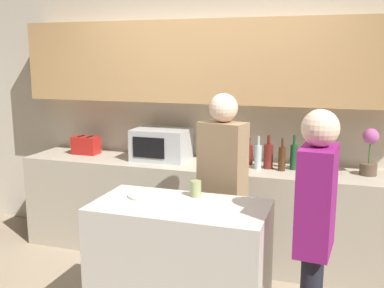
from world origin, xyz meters
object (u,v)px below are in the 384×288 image
Objects in this scene: potted_plant at (370,152)px; bottle_0 at (249,154)px; person_center at (222,181)px; cup_0 at (196,189)px; bottle_3 at (282,158)px; bottle_7 at (330,163)px; bottle_2 at (268,156)px; bottle_4 at (294,156)px; microwave at (161,144)px; bottle_6 at (320,162)px; person_left at (315,223)px; toaster at (86,145)px; bottle_5 at (305,160)px; plate_on_island at (147,195)px; bottle_1 at (258,156)px.

potted_plant reaches higher than bottle_0.
cup_0 is at bearing 89.63° from person_center.
bottle_3 reaches higher than bottle_7.
bottle_2 is 2.75× the size of cup_0.
bottle_4 is 0.19× the size of person_center.
potted_plant reaches higher than microwave.
microwave is 1.47m from bottle_6.
bottle_3 is at bearing 19.92° from person_left.
bottle_2 is at bearing 73.60° from cup_0.
bottle_0 is 0.35m from bottle_3.
toaster is 1.07× the size of bottle_5.
potted_plant is at bearing 0.30° from bottle_4.
bottle_6 is (0.63, -0.11, -0.00)m from bottle_0.
potted_plant is 1.32m from person_center.
toaster is at bearing 179.91° from bottle_4.
bottle_2 is 1.36m from plate_on_island.
potted_plant is 1.49× the size of bottle_7.
plate_on_island is (-0.96, -1.24, -0.04)m from bottle_5.
plate_on_island is 2.38× the size of cup_0.
microwave is 1.56m from bottle_7.
bottle_5 is 0.93× the size of plate_on_island.
microwave reaches higher than bottle_5.
bottle_2 is 0.13m from bottle_3.
plate_on_island is at bearing -115.88° from bottle_1.
bottle_5 is at bearing -5.32° from bottle_0.
bottle_4 reaches higher than bottle_1.
bottle_4 is (2.08, -0.00, 0.03)m from toaster.
bottle_3 is 1.37m from person_left.
plate_on_island is at bearing 62.21° from person_center.
cup_0 reaches higher than plate_on_island.
person_left is at bearing -18.41° from cup_0.
person_center reaches higher than person_left.
microwave is 1.34m from cup_0.
plate_on_island is (-0.77, -1.15, -0.06)m from bottle_3.
bottle_7 reaches higher than toaster.
bottle_1 is at bearing 64.12° from plate_on_island.
potted_plant is at bearing -129.97° from person_center.
bottle_0 is at bearing 2.07° from toaster.
bottle_4 is at bearing 168.47° from bottle_6.
person_left is (-0.36, -1.40, -0.15)m from potted_plant.
bottle_2 is 1.13× the size of bottle_7.
bottle_7 is at bearing -16.93° from bottle_6.
bottle_0 is 0.64m from bottle_6.
bottle_4 is (0.41, -0.06, 0.02)m from bottle_0.
bottle_2 reaches higher than bottle_5.
bottle_7 is 1.03m from person_center.
plate_on_island is (-0.45, -1.29, -0.05)m from bottle_0.
bottle_1 is 0.98× the size of bottle_2.
bottle_4 is 1.25m from cup_0.
cup_0 is (-0.45, -1.06, -0.01)m from bottle_3.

